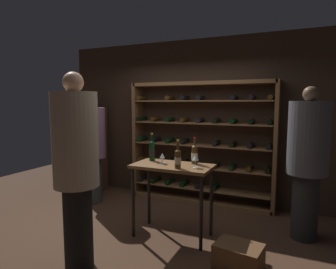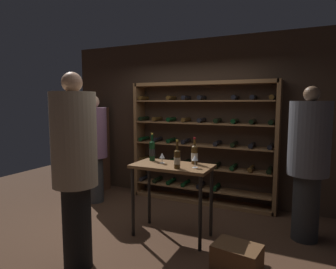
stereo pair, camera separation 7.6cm
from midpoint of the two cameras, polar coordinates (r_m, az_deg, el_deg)
The scene contains 14 objects.
ground_plane at distance 4.20m, azimuth -3.67°, elevation -18.63°, with size 9.30×9.30×0.00m, color #472D1E.
back_wall at distance 5.33m, azimuth 4.56°, elevation 2.77°, with size 5.12×0.10×2.88m, color #3D2B1E.
wine_rack at distance 5.11m, azimuth 5.75°, elevation -1.68°, with size 2.56×0.32×2.12m.
tasting_table at distance 3.83m, azimuth 0.30°, elevation -7.95°, with size 1.04×0.54×0.96m.
person_host_in_suit at distance 3.18m, azimuth -18.26°, elevation -5.23°, with size 0.47×0.47×2.08m.
person_bystander_dark_jacket at distance 5.26m, azimuth -15.01°, elevation -1.86°, with size 0.45×0.46×1.89m.
person_guest_blue_shirt at distance 4.09m, azimuth 25.23°, elevation -3.88°, with size 0.50×0.50×1.97m.
wine_crate at distance 3.40m, azimuth 12.98°, elevation -22.46°, with size 0.48×0.34×0.28m, color brown.
display_cabinet at distance 6.03m, azimuth -14.81°, elevation -2.80°, with size 0.44×0.36×1.67m, color #4C2D1E.
wine_bottle_gold_foil at distance 4.05m, azimuth -3.69°, elevation -3.13°, with size 0.08×0.08×0.39m.
wine_bottle_red_label at distance 3.57m, azimuth 1.33°, elevation -4.73°, with size 0.08×0.08×0.36m.
wine_bottle_black_capsule at distance 3.85m, azimuth 4.69°, elevation -3.86°, with size 0.09×0.09×0.35m.
wine_glass_stemmed_center at distance 3.88m, azimuth -1.70°, elevation -4.25°, with size 0.07×0.07×0.14m.
wine_glass_stemmed_right at distance 3.62m, azimuth 4.84°, elevation -4.67°, with size 0.08×0.08×0.16m.
Camera 1 is at (1.76, -3.38, 1.77)m, focal length 31.05 mm.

